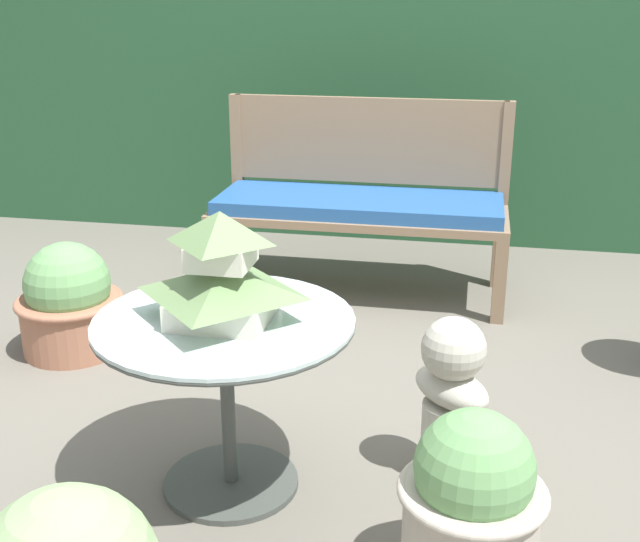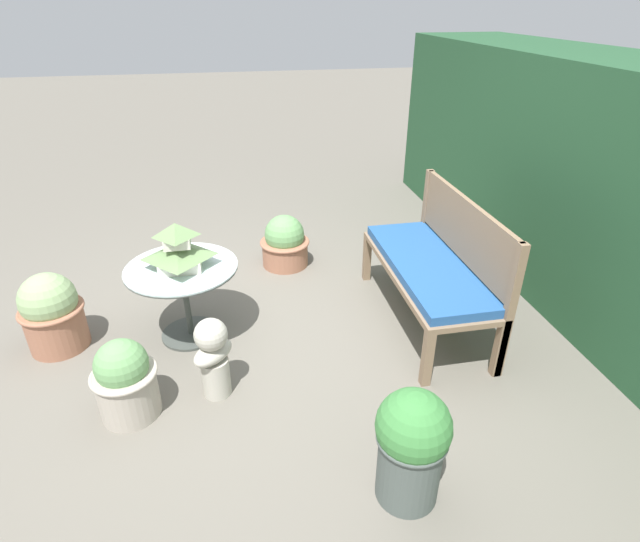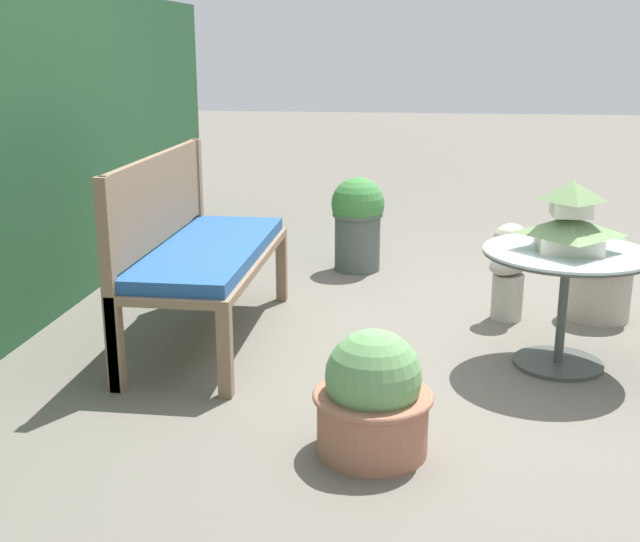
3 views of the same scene
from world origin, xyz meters
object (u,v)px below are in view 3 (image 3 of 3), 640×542
object	(u,v)px
patio_table	(565,275)
pagoda_birdhouse	(570,221)
potted_plant_path_edge	(600,276)
garden_bust	(509,268)
garden_bench	(210,258)
potted_plant_table_near	(373,398)
potted_plant_patio_mid	(358,221)

from	to	relation	value
patio_table	pagoda_birdhouse	world-z (taller)	pagoda_birdhouse
potted_plant_path_edge	garden_bust	bearing A→B (deg)	98.40
pagoda_birdhouse	patio_table	bearing A→B (deg)	-104.04
garden_bench	potted_plant_path_edge	world-z (taller)	potted_plant_path_edge
garden_bench	pagoda_birdhouse	xyz separation A→B (m)	(-0.14, -1.75, 0.27)
garden_bust	potted_plant_path_edge	distance (m)	0.52
potted_plant_path_edge	potted_plant_table_near	xyz separation A→B (m)	(-1.72, 1.16, -0.03)
potted_plant_path_edge	potted_plant_patio_mid	distance (m)	1.67
pagoda_birdhouse	garden_bust	xyz separation A→B (m)	(0.67, 0.19, -0.42)
garden_bust	potted_plant_patio_mid	world-z (taller)	potted_plant_patio_mid
potted_plant_table_near	potted_plant_patio_mid	bearing A→B (deg)	6.13
garden_bust	potted_plant_path_edge	size ratio (longest dim) A/B	1.07
garden_bench	potted_plant_patio_mid	size ratio (longest dim) A/B	2.28
garden_bench	potted_plant_patio_mid	bearing A→B (deg)	-23.82
patio_table	potted_plant_table_near	world-z (taller)	patio_table
garden_bench	potted_plant_table_near	world-z (taller)	garden_bench
potted_plant_table_near	potted_plant_path_edge	bearing A→B (deg)	-34.10
patio_table	pagoda_birdhouse	bearing A→B (deg)	75.96
pagoda_birdhouse	garden_bench	bearing A→B (deg)	85.41
potted_plant_path_edge	potted_plant_table_near	size ratio (longest dim) A/B	1.06
patio_table	potted_plant_patio_mid	bearing A→B (deg)	34.90
garden_bust	potted_plant_patio_mid	size ratio (longest dim) A/B	0.86
potted_plant_patio_mid	potted_plant_table_near	xyz separation A→B (m)	(-2.57, -0.28, -0.13)
potted_plant_patio_mid	potted_plant_table_near	size ratio (longest dim) A/B	1.32
garden_bench	potted_plant_table_near	size ratio (longest dim) A/B	3.01
pagoda_birdhouse	potted_plant_patio_mid	distance (m)	1.98
potted_plant_patio_mid	garden_bust	bearing A→B (deg)	-134.99
pagoda_birdhouse	garden_bust	bearing A→B (deg)	15.57
patio_table	potted_plant_patio_mid	distance (m)	1.95
garden_bench	potted_plant_path_edge	size ratio (longest dim) A/B	2.83
potted_plant_path_edge	potted_plant_patio_mid	world-z (taller)	potted_plant_patio_mid
garden_bench	potted_plant_patio_mid	world-z (taller)	potted_plant_patio_mid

